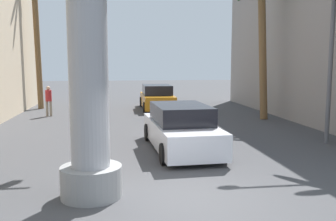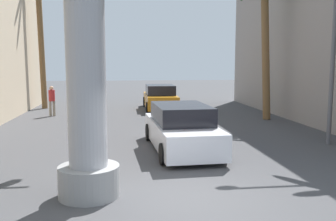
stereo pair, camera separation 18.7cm
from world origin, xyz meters
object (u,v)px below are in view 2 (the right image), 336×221
Objects in this scene: palm_tree_far_left at (41,25)px; palm_tree_mid_right at (265,33)px; traffic_light_mast at (25,21)px; car_lead at (181,129)px; street_lamp at (323,32)px; pedestrian_far_left at (52,99)px; car_far at (160,98)px.

palm_tree_mid_right is (12.45, -6.09, -0.85)m from palm_tree_far_left.
palm_tree_mid_right is (10.57, 5.76, 0.16)m from traffic_light_mast.
traffic_light_mast reaches higher than car_lead.
car_lead is 0.57× the size of palm_tree_far_left.
traffic_light_mast is at bearing 177.37° from street_lamp.
palm_tree_mid_right reaches higher than car_lead.
traffic_light_mast is at bearing -151.42° from palm_tree_mid_right.
pedestrian_far_left is at bearing 123.16° from car_lead.
car_lead is at bearing -56.84° from pedestrian_far_left.
street_lamp reaches higher than pedestrian_far_left.
car_far is (5.58, 10.58, -3.60)m from traffic_light_mast.
car_far is at bearing 20.39° from pedestrian_far_left.
traffic_light_mast is 1.29× the size of car_far.
street_lamp is 1.06× the size of traffic_light_mast.
traffic_light_mast is 12.49m from car_far.
street_lamp reaches higher than car_far.
street_lamp is 3.90× the size of pedestrian_far_left.
traffic_light_mast is 0.69× the size of palm_tree_far_left.
palm_tree_mid_right is at bearing -12.36° from pedestrian_far_left.
pedestrian_far_left is at bearing -159.61° from car_far.
car_far is at bearing -9.62° from palm_tree_far_left.
traffic_light_mast is 12.03m from palm_tree_mid_right.
street_lamp is at bearing -45.45° from palm_tree_far_left.
palm_tree_mid_right is 12.09m from pedestrian_far_left.
pedestrian_far_left is (-6.31, -2.35, 0.25)m from car_far.
street_lamp is 6.08m from car_lead.
street_lamp reaches higher than traffic_light_mast.
palm_tree_mid_right is at bearing -26.05° from palm_tree_far_left.
traffic_light_mast is 3.67× the size of pedestrian_far_left.
car_far is 2.83× the size of pedestrian_far_left.
car_lead is at bearing -176.96° from street_lamp.
palm_tree_far_left is at bearing 119.13° from car_lead.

